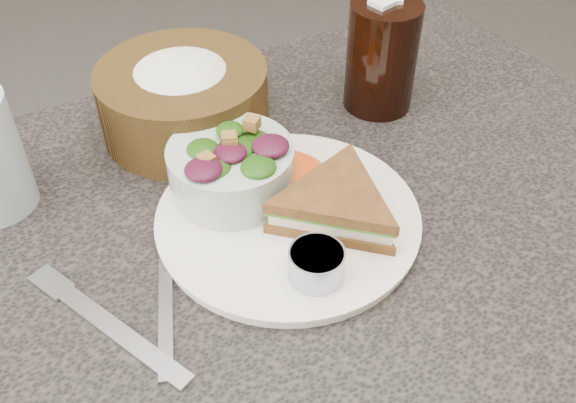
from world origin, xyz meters
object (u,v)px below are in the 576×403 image
(sandwich, at_px, (336,205))
(cola_glass, at_px, (382,52))
(bread_basket, at_px, (182,90))
(dinner_plate, at_px, (288,219))
(salad_bowl, at_px, (231,162))
(dressing_ramekin, at_px, (317,264))

(sandwich, bearing_deg, cola_glass, 87.84)
(bread_basket, relative_size, cola_glass, 1.35)
(dinner_plate, relative_size, bread_basket, 1.35)
(sandwich, bearing_deg, salad_bowl, 170.91)
(dressing_ramekin, distance_m, cola_glass, 0.32)
(salad_bowl, relative_size, cola_glass, 0.89)
(bread_basket, bearing_deg, cola_glass, -15.84)
(sandwich, relative_size, salad_bowl, 1.15)
(sandwich, relative_size, dressing_ramekin, 2.87)
(sandwich, relative_size, cola_glass, 1.03)
(salad_bowl, bearing_deg, dressing_ramekin, -83.97)
(dinner_plate, bearing_deg, dressing_ramekin, -101.41)
(salad_bowl, distance_m, bread_basket, 0.14)
(dressing_ramekin, xyz_separation_m, bread_basket, (-0.01, 0.29, 0.03))
(sandwich, height_order, salad_bowl, salad_bowl)
(salad_bowl, distance_m, cola_glass, 0.25)
(dinner_plate, xyz_separation_m, cola_glass, (0.21, 0.14, 0.07))
(dinner_plate, distance_m, salad_bowl, 0.08)
(dinner_plate, xyz_separation_m, bread_basket, (-0.03, 0.20, 0.05))
(bread_basket, bearing_deg, salad_bowl, -91.74)
(dressing_ramekin, height_order, cola_glass, cola_glass)
(bread_basket, height_order, cola_glass, cola_glass)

